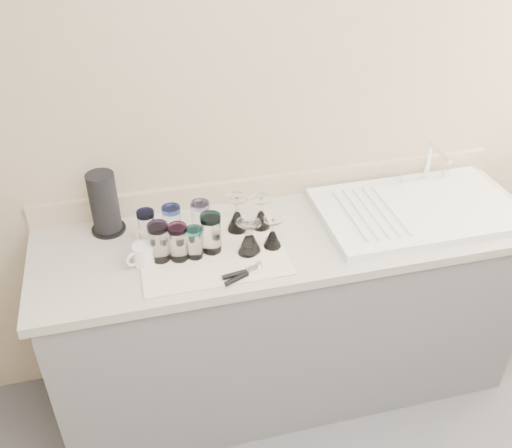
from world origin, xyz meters
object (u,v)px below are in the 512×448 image
object	(u,v)px
tumbler_lavender	(211,233)
can_opener	(243,274)
goblet_back_left	(237,219)
sink_unit	(417,209)
tumbler_blue	(178,242)
goblet_front_left	(251,241)
goblet_back_right	(261,217)
tumbler_teal	(147,226)
white_mug	(143,255)
tumbler_extra	(195,243)
paper_towel_roll	(104,204)
tumbler_purple	(201,219)
tumbler_magenta	(159,242)
tumbler_cyan	(172,223)
goblet_extra	(248,242)
goblet_front_right	(272,237)

from	to	relation	value
tumbler_lavender	can_opener	world-z (taller)	tumbler_lavender
goblet_back_left	sink_unit	bearing A→B (deg)	-4.42
tumbler_blue	goblet_front_left	size ratio (longest dim) A/B	1.10
goblet_back_left	goblet_back_right	bearing A→B (deg)	-3.56
tumbler_teal	white_mug	distance (m)	0.14
goblet_back_left	tumbler_extra	bearing A→B (deg)	-145.33
tumbler_lavender	can_opener	bearing A→B (deg)	-65.99
goblet_front_left	paper_towel_roll	size ratio (longest dim) A/B	0.51
tumbler_purple	tumbler_lavender	bearing A→B (deg)	-78.81
tumbler_teal	tumbler_purple	bearing A→B (deg)	-2.91
tumbler_magenta	goblet_front_left	size ratio (longest dim) A/B	1.17
tumbler_magenta	goblet_front_left	world-z (taller)	tumbler_magenta
sink_unit	paper_towel_roll	size ratio (longest dim) A/B	3.17
tumbler_magenta	paper_towel_roll	size ratio (longest dim) A/B	0.60
tumbler_extra	goblet_front_left	xyz separation A→B (m)	(0.21, -0.02, -0.02)
sink_unit	white_mug	world-z (taller)	sink_unit
tumbler_teal	tumbler_extra	distance (m)	0.22
tumbler_purple	goblet_back_right	distance (m)	0.25
white_mug	paper_towel_roll	bearing A→B (deg)	115.13
tumbler_purple	tumbler_blue	distance (m)	0.16
paper_towel_roll	tumbler_purple	bearing A→B (deg)	-20.72
tumbler_cyan	tumbler_magenta	world-z (taller)	tumbler_magenta
tumbler_lavender	goblet_back_right	xyz separation A→B (m)	(0.22, 0.11, -0.03)
can_opener	paper_towel_roll	size ratio (longest dim) A/B	0.60
tumbler_cyan	goblet_extra	xyz separation A→B (m)	(0.26, -0.16, -0.03)
tumbler_cyan	goblet_back_left	world-z (taller)	goblet_back_left
tumbler_teal	tumbler_lavender	world-z (taller)	tumbler_lavender
sink_unit	tumbler_extra	distance (m)	0.96
tumbler_purple	goblet_back_left	world-z (taller)	goblet_back_left
goblet_back_left	white_mug	xyz separation A→B (m)	(-0.39, -0.12, -0.02)
tumbler_magenta	goblet_back_left	bearing A→B (deg)	19.88
tumbler_cyan	tumbler_purple	bearing A→B (deg)	-1.78
tumbler_lavender	goblet_back_right	size ratio (longest dim) A/B	1.16
goblet_back_right	goblet_front_left	xyz separation A→B (m)	(-0.08, -0.14, -0.00)
tumbler_magenta	goblet_front_right	size ratio (longest dim) A/B	1.21
tumbler_purple	goblet_extra	xyz separation A→B (m)	(0.15, -0.15, -0.03)
tumbler_extra	goblet_back_right	distance (m)	0.32
tumbler_magenta	paper_towel_roll	world-z (taller)	paper_towel_roll
sink_unit	goblet_extra	size ratio (longest dim) A/B	5.76
goblet_front_left	tumbler_purple	bearing A→B (deg)	138.97
sink_unit	paper_towel_roll	distance (m)	1.29
tumbler_blue	tumbler_lavender	size ratio (longest dim) A/B	0.92
goblet_front_right	goblet_extra	world-z (taller)	goblet_extra
tumbler_blue	white_mug	xyz separation A→B (m)	(-0.13, 0.01, -0.04)
tumbler_teal	tumbler_blue	xyz separation A→B (m)	(0.10, -0.14, 0.00)
goblet_extra	white_mug	world-z (taller)	goblet_extra
sink_unit	tumbler_cyan	size ratio (longest dim) A/B	5.62
tumbler_teal	can_opener	bearing A→B (deg)	-43.87
goblet_front_left	paper_towel_roll	bearing A→B (deg)	151.83
tumbler_teal	can_opener	xyz separation A→B (m)	(0.31, -0.30, -0.06)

